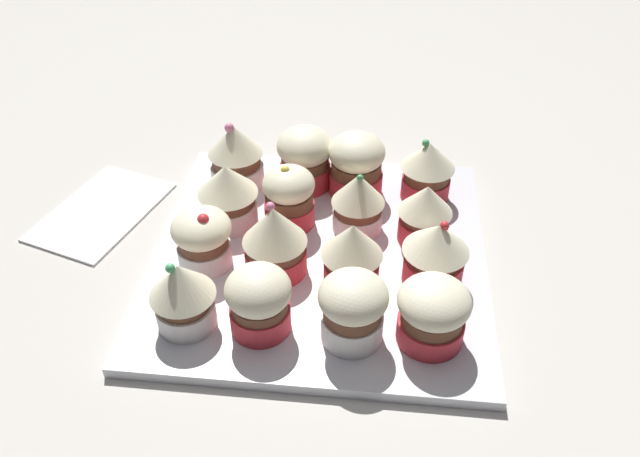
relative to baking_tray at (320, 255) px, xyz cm
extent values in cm
cube|color=beige|center=(0.00, 0.00, -2.10)|extent=(180.00, 180.00, 3.00)
cube|color=silver|center=(0.00, 0.00, 0.00)|extent=(34.13, 34.13, 1.20)
cylinder|color=white|center=(-11.08, -11.07, 1.80)|extent=(5.39, 5.39, 2.41)
cylinder|color=brown|center=(-11.08, -11.07, 3.64)|extent=(4.81, 4.81, 1.26)
cone|color=#F4EDC6|center=(-11.08, -11.07, 6.00)|extent=(5.94, 5.94, 3.48)
sphere|color=#4CB266|center=(-11.63, -11.29, 7.61)|extent=(0.86, 0.86, 0.86)
cylinder|color=#D1333D|center=(-4.30, -10.85, 1.82)|extent=(5.52, 5.52, 2.45)
cylinder|color=brown|center=(-4.30, -10.85, 3.57)|extent=(5.11, 5.11, 1.04)
ellipsoid|color=#F4EDC6|center=(-4.30, -10.85, 5.32)|extent=(5.91, 5.91, 4.12)
cylinder|color=white|center=(3.98, -11.18, 1.98)|extent=(5.52, 5.52, 2.76)
cylinder|color=brown|center=(3.98, -11.18, 3.96)|extent=(5.15, 5.15, 1.22)
ellipsoid|color=#F4EDC6|center=(3.98, -11.18, 5.73)|extent=(6.10, 6.10, 3.86)
cylinder|color=#D1333D|center=(10.89, -10.62, 1.73)|extent=(5.96, 5.96, 2.26)
cylinder|color=brown|center=(10.89, -10.62, 3.51)|extent=(5.46, 5.46, 1.30)
ellipsoid|color=#F4EDC6|center=(10.89, -10.62, 5.26)|extent=(6.40, 6.40, 3.66)
cylinder|color=white|center=(-11.34, -2.92, 1.79)|extent=(5.39, 5.39, 2.37)
cylinder|color=brown|center=(-11.34, -2.92, 3.51)|extent=(4.96, 4.96, 1.08)
ellipsoid|color=#F4EDC6|center=(-11.34, -2.92, 5.11)|extent=(5.94, 5.94, 3.52)
sphere|color=red|center=(-10.80, -3.48, 6.70)|extent=(1.17, 1.17, 1.17)
cylinder|color=#D1333D|center=(-4.07, -3.19, 1.87)|extent=(6.15, 6.15, 2.53)
cylinder|color=brown|center=(-4.07, -3.19, 3.72)|extent=(5.82, 5.82, 1.18)
cone|color=#F4EDC6|center=(-4.07, -3.19, 6.30)|extent=(6.34, 6.34, 3.98)
sphere|color=pink|center=(-4.40, -2.70, 8.15)|extent=(0.90, 0.90, 0.90)
cylinder|color=#D1333D|center=(3.48, -4.27, 1.78)|extent=(5.38, 5.38, 2.36)
cylinder|color=brown|center=(3.48, -4.27, 3.60)|extent=(4.95, 4.95, 1.27)
cone|color=#F4EDC6|center=(3.48, -4.27, 6.04)|extent=(5.89, 5.89, 3.60)
cylinder|color=#D1333D|center=(11.34, -3.21, 1.99)|extent=(5.83, 5.83, 2.79)
cylinder|color=brown|center=(11.34, -3.21, 3.96)|extent=(5.14, 5.14, 1.15)
cone|color=#F4EDC6|center=(11.34, -3.21, 6.06)|extent=(6.38, 6.38, 3.06)
sphere|color=red|center=(11.83, -3.01, 7.46)|extent=(0.89, 0.89, 0.89)
cylinder|color=white|center=(-10.19, 3.84, 1.90)|extent=(5.96, 5.96, 2.59)
cylinder|color=brown|center=(-10.19, 3.84, 3.83)|extent=(5.63, 5.63, 1.27)
cone|color=#F4EDC6|center=(-10.19, 3.84, 6.15)|extent=(6.42, 6.42, 3.39)
cylinder|color=#D1333D|center=(-3.75, 4.37, 1.86)|extent=(5.42, 5.42, 2.53)
cylinder|color=brown|center=(-3.75, 4.37, 3.86)|extent=(5.12, 5.12, 1.47)
ellipsoid|color=#F4EDC6|center=(-3.75, 4.37, 5.68)|extent=(5.55, 5.55, 3.61)
sphere|color=#EAD64C|center=(-4.05, 4.48, 7.33)|extent=(1.00, 1.00, 1.00)
cylinder|color=white|center=(3.59, 4.20, 1.73)|extent=(5.33, 5.33, 2.27)
cylinder|color=brown|center=(3.59, 4.20, 3.45)|extent=(5.11, 5.11, 1.18)
cone|color=#F4EDC6|center=(3.59, 4.20, 5.77)|extent=(5.64, 5.64, 3.46)
sphere|color=#4CB266|center=(3.69, 3.87, 7.40)|extent=(0.70, 0.70, 0.70)
cylinder|color=#D1333D|center=(10.53, 3.02, 1.88)|extent=(5.21, 5.21, 2.56)
cylinder|color=brown|center=(10.53, 3.02, 3.69)|extent=(4.63, 4.63, 1.06)
cone|color=#F4EDC6|center=(10.53, 3.02, 5.81)|extent=(5.62, 5.62, 3.19)
cylinder|color=white|center=(-10.85, 11.09, 1.89)|extent=(6.19, 6.19, 2.58)
cylinder|color=brown|center=(-10.85, 11.09, 3.94)|extent=(5.59, 5.59, 1.53)
cone|color=#F4EDC6|center=(-10.85, 11.09, 6.46)|extent=(6.28, 6.28, 3.49)
sphere|color=pink|center=(-11.25, 11.04, 8.04)|extent=(1.08, 1.08, 1.08)
cylinder|color=#D1333D|center=(-2.89, 11.52, 1.97)|extent=(5.87, 5.87, 2.73)
cylinder|color=brown|center=(-2.89, 11.52, 3.99)|extent=(5.48, 5.48, 1.30)
ellipsoid|color=#F4EDC6|center=(-2.89, 11.52, 5.90)|extent=(6.39, 6.39, 4.20)
cylinder|color=#D1333D|center=(3.02, 10.69, 1.91)|extent=(6.12, 6.12, 2.62)
cylinder|color=brown|center=(3.02, 10.69, 4.01)|extent=(5.68, 5.68, 1.58)
ellipsoid|color=#F4EDC6|center=(3.02, 10.69, 6.02)|extent=(6.35, 6.35, 4.08)
cylinder|color=#D1333D|center=(10.95, 10.43, 1.91)|extent=(5.45, 5.45, 2.62)
cylinder|color=brown|center=(10.95, 10.43, 3.97)|extent=(5.07, 5.07, 1.51)
cone|color=#F4EDC6|center=(10.95, 10.43, 6.24)|extent=(6.03, 6.03, 3.04)
sphere|color=#4CB266|center=(10.44, 10.74, 7.64)|extent=(0.85, 0.85, 0.85)
cube|color=white|center=(-25.69, 5.33, -0.30)|extent=(14.25, 17.78, 0.60)
camera|label=1|loc=(5.01, -49.25, 44.99)|focal=35.96mm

